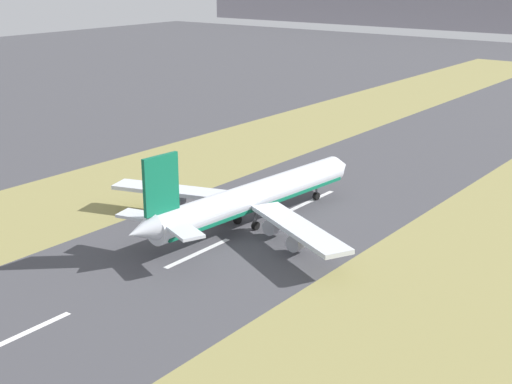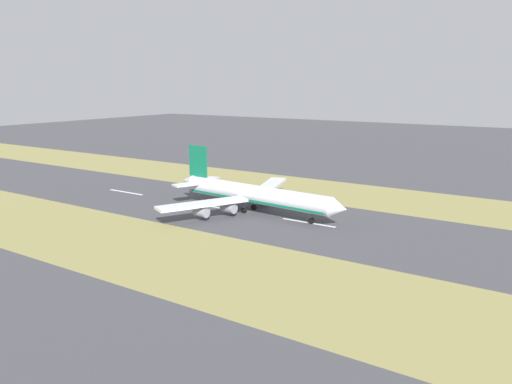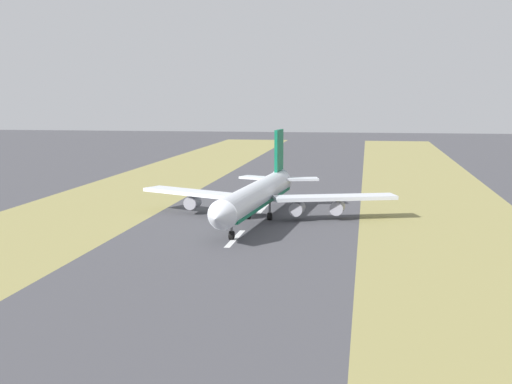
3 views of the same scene
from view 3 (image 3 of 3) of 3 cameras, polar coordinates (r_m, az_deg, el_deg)
name	(u,v)px [view 3 (image 3 of 3)]	position (r m, az deg, el deg)	size (l,w,h in m)	color
ground_plane	(253,219)	(169.16, -0.24, -2.20)	(800.00, 800.00, 0.00)	#424247
grass_median_west	(448,225)	(168.09, 15.10, -2.53)	(40.00, 600.00, 0.01)	olive
grass_median_east	(73,214)	(181.72, -14.40, -1.75)	(40.00, 600.00, 0.01)	olive
centreline_dash_near	(282,188)	(224.80, 2.06, 0.28)	(1.20, 18.00, 0.01)	silver
centreline_dash_mid	(263,208)	(185.55, 0.58, -1.31)	(1.20, 18.00, 0.01)	silver
centreline_dash_far	(235,239)	(146.72, -1.69, -3.74)	(1.20, 18.00, 0.01)	silver
airplane_main_jet	(258,195)	(166.75, 0.15, -0.25)	(63.93, 67.22, 20.20)	silver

